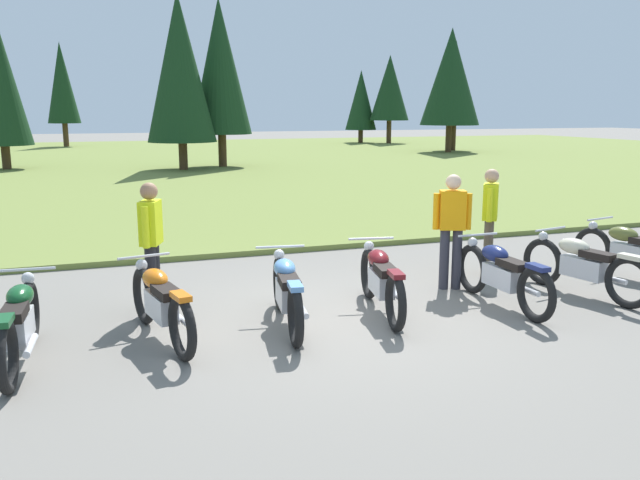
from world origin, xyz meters
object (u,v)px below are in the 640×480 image
(motorcycle_british_green, at_px, (20,323))
(motorcycle_olive, at_px, (632,251))
(rider_with_back_turned, at_px, (151,239))
(rider_near_row_end, at_px, (452,225))
(motorcycle_orange, at_px, (161,303))
(motorcycle_sky_blue, at_px, (287,291))
(rider_checking_bike, at_px, (490,215))
(motorcycle_navy, at_px, (502,274))
(motorcycle_maroon, at_px, (381,280))
(motorcycle_cream, at_px, (583,265))

(motorcycle_british_green, bearing_deg, motorcycle_olive, 4.24)
(motorcycle_olive, bearing_deg, rider_with_back_turned, 173.59)
(rider_near_row_end, bearing_deg, motorcycle_orange, -168.98)
(motorcycle_british_green, xyz_separation_m, motorcycle_sky_blue, (2.90, 0.24, 0.00))
(motorcycle_olive, height_order, rider_checking_bike, rider_checking_bike)
(motorcycle_navy, relative_size, rider_with_back_turned, 1.26)
(motorcycle_sky_blue, xyz_separation_m, motorcycle_olive, (5.64, 0.39, 0.00))
(motorcycle_british_green, bearing_deg, motorcycle_maroon, 4.76)
(motorcycle_cream, xyz_separation_m, motorcycle_olive, (1.36, 0.49, 0.00))
(motorcycle_navy, relative_size, rider_checking_bike, 1.26)
(motorcycle_cream, distance_m, rider_near_row_end, 1.88)
(motorcycle_sky_blue, xyz_separation_m, rider_checking_bike, (3.74, 1.39, 0.51))
(motorcycle_orange, relative_size, motorcycle_cream, 1.00)
(motorcycle_sky_blue, bearing_deg, rider_checking_bike, 20.46)
(rider_with_back_turned, bearing_deg, motorcycle_british_green, -135.66)
(motorcycle_navy, relative_size, motorcycle_cream, 1.01)
(motorcycle_british_green, height_order, motorcycle_olive, same)
(motorcycle_navy, height_order, motorcycle_cream, same)
(motorcycle_orange, bearing_deg, motorcycle_olive, 3.02)
(motorcycle_olive, xyz_separation_m, rider_near_row_end, (-2.91, 0.44, 0.51))
(rider_near_row_end, bearing_deg, motorcycle_navy, -79.12)
(motorcycle_maroon, xyz_separation_m, motorcycle_navy, (1.63, -0.26, 0.00))
(rider_with_back_turned, bearing_deg, motorcycle_sky_blue, -39.52)
(motorcycle_maroon, relative_size, rider_with_back_turned, 1.25)
(motorcycle_orange, relative_size, rider_with_back_turned, 1.25)
(motorcycle_orange, height_order, motorcycle_olive, same)
(motorcycle_navy, bearing_deg, motorcycle_sky_blue, 177.09)
(motorcycle_maroon, xyz_separation_m, rider_near_row_end, (1.44, 0.73, 0.51))
(motorcycle_orange, height_order, rider_checking_bike, rider_checking_bike)
(motorcycle_olive, bearing_deg, motorcycle_sky_blue, -176.01)
(motorcycle_british_green, bearing_deg, rider_with_back_turned, 44.34)
(motorcycle_olive, bearing_deg, motorcycle_british_green, -175.76)
(motorcycle_british_green, distance_m, rider_near_row_end, 5.75)
(motorcycle_british_green, bearing_deg, motorcycle_navy, 0.90)
(motorcycle_sky_blue, bearing_deg, motorcycle_navy, -2.91)
(motorcycle_maroon, bearing_deg, motorcycle_olive, 3.74)
(motorcycle_cream, xyz_separation_m, rider_checking_bike, (-0.54, 1.49, 0.51))
(motorcycle_sky_blue, relative_size, motorcycle_olive, 1.01)
(rider_near_row_end, relative_size, rider_checking_bike, 1.00)
(motorcycle_orange, height_order, motorcycle_maroon, same)
(motorcycle_orange, xyz_separation_m, motorcycle_cream, (5.75, -0.12, 0.00))
(rider_checking_bike, bearing_deg, motorcycle_cream, -70.04)
(rider_with_back_turned, bearing_deg, rider_checking_bike, 2.26)
(rider_with_back_turned, bearing_deg, rider_near_row_end, -4.86)
(rider_near_row_end, height_order, rider_with_back_turned, same)
(motorcycle_cream, bearing_deg, motorcycle_navy, -177.95)
(motorcycle_british_green, height_order, rider_checking_bike, rider_checking_bike)
(rider_near_row_end, bearing_deg, motorcycle_cream, -31.03)
(motorcycle_british_green, distance_m, motorcycle_maroon, 4.20)
(motorcycle_sky_blue, distance_m, rider_near_row_end, 2.90)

